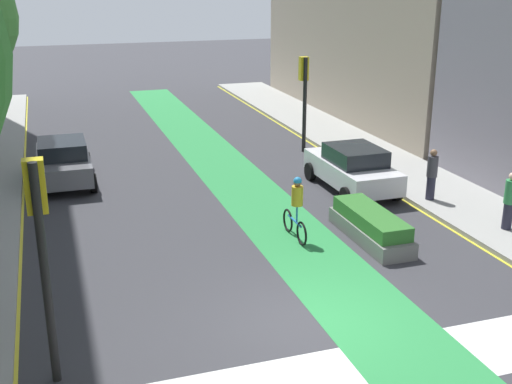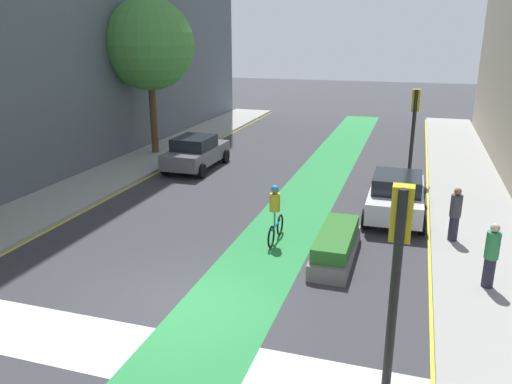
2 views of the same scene
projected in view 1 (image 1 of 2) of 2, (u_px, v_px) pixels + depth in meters
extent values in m
plane|color=#38383D|center=(310.00, 322.00, 13.87)|extent=(120.00, 120.00, 0.00)
cube|color=#2D8C47|center=(367.00, 312.00, 14.28)|extent=(2.40, 60.00, 0.01)
cube|color=silver|center=(351.00, 374.00, 12.07)|extent=(12.00, 1.80, 0.01)
cube|color=yellow|center=(14.00, 373.00, 12.10)|extent=(0.16, 60.00, 0.01)
cylinder|color=black|center=(45.00, 277.00, 11.25)|extent=(0.16, 0.16, 4.17)
cube|color=gold|center=(35.00, 186.00, 10.91)|extent=(0.35, 0.28, 0.95)
sphere|color=red|center=(33.00, 167.00, 10.94)|extent=(0.20, 0.20, 0.20)
sphere|color=#4C380C|center=(35.00, 184.00, 11.04)|extent=(0.20, 0.20, 0.20)
sphere|color=#0C3814|center=(37.00, 200.00, 11.13)|extent=(0.20, 0.20, 0.20)
cylinder|color=black|center=(305.00, 106.00, 26.51)|extent=(0.16, 0.16, 3.90)
cube|color=gold|center=(304.00, 69.00, 26.22)|extent=(0.35, 0.28, 0.95)
sphere|color=red|center=(303.00, 61.00, 26.25)|extent=(0.20, 0.20, 0.20)
sphere|color=#4C380C|center=(302.00, 68.00, 26.35)|extent=(0.20, 0.20, 0.20)
sphere|color=#0C3814|center=(302.00, 76.00, 26.44)|extent=(0.20, 0.20, 0.20)
cube|color=slate|center=(63.00, 164.00, 22.98)|extent=(1.82, 4.21, 0.70)
cube|color=black|center=(62.00, 148.00, 22.60)|extent=(1.61, 2.01, 0.55)
cylinder|color=black|center=(38.00, 165.00, 24.16)|extent=(0.22, 0.64, 0.64)
cylinder|color=black|center=(87.00, 160.00, 24.68)|extent=(0.22, 0.64, 0.64)
cylinder|color=black|center=(38.00, 188.00, 21.51)|extent=(0.22, 0.64, 0.64)
cylinder|color=black|center=(93.00, 183.00, 22.03)|extent=(0.22, 0.64, 0.64)
cube|color=silver|center=(352.00, 171.00, 22.16)|extent=(1.83, 4.21, 0.70)
cube|color=black|center=(355.00, 155.00, 21.78)|extent=(1.61, 2.01, 0.55)
cylinder|color=black|center=(310.00, 171.00, 23.32)|extent=(0.22, 0.64, 0.64)
cylinder|color=black|center=(355.00, 167.00, 23.86)|extent=(0.22, 0.64, 0.64)
cylinder|color=black|center=(346.00, 197.00, 20.68)|extent=(0.22, 0.64, 0.64)
cylinder|color=black|center=(396.00, 191.00, 21.22)|extent=(0.22, 0.64, 0.64)
torus|color=black|center=(288.00, 220.00, 18.65)|extent=(0.06, 0.68, 0.68)
torus|color=black|center=(302.00, 234.00, 17.70)|extent=(0.06, 0.68, 0.68)
cylinder|color=#2672BF|center=(295.00, 221.00, 18.12)|extent=(0.06, 0.95, 0.06)
cylinder|color=#2672BF|center=(297.00, 214.00, 17.90)|extent=(0.05, 0.05, 0.50)
cylinder|color=gold|center=(297.00, 196.00, 17.73)|extent=(0.32, 0.32, 0.55)
sphere|color=#8C6647|center=(298.00, 182.00, 17.60)|extent=(0.22, 0.22, 0.22)
sphere|color=#268CCC|center=(298.00, 181.00, 17.59)|extent=(0.23, 0.23, 0.23)
cylinder|color=#262638|center=(431.00, 188.00, 20.85)|extent=(0.28, 0.28, 0.77)
cylinder|color=#3F3F47|center=(433.00, 166.00, 20.62)|extent=(0.34, 0.34, 0.68)
sphere|color=#8C6647|center=(434.00, 153.00, 20.48)|extent=(0.22, 0.22, 0.22)
cylinder|color=#262638|center=(508.00, 216.00, 18.44)|extent=(0.28, 0.28, 0.77)
cylinder|color=#338C4C|center=(511.00, 192.00, 18.20)|extent=(0.34, 0.34, 0.69)
cube|color=slate|center=(370.00, 232.00, 18.12)|extent=(1.03, 3.34, 0.45)
cube|color=#33722D|center=(371.00, 218.00, 17.99)|extent=(0.93, 3.00, 0.40)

